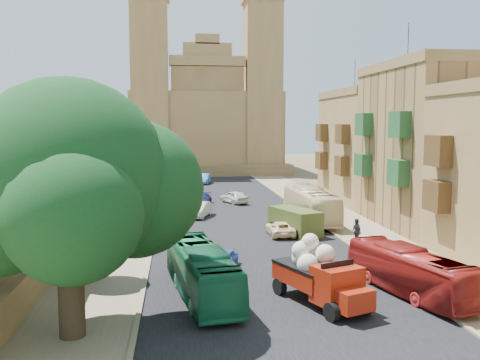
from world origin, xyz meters
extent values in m
cube|color=black|center=(0.00, 30.00, 0.01)|extent=(14.00, 140.00, 0.01)
cube|color=#806F54|center=(9.50, 30.00, 0.01)|extent=(5.00, 140.00, 0.01)
cube|color=#806F54|center=(-9.50, 30.00, 0.01)|extent=(5.00, 140.00, 0.01)
cube|color=#806F54|center=(7.00, 30.00, 0.06)|extent=(0.25, 140.00, 0.12)
cube|color=#806F54|center=(-7.00, 30.00, 0.06)|extent=(0.25, 140.00, 0.12)
cube|color=#4F351A|center=(11.55, 14.92, 3.99)|extent=(0.90, 2.20, 2.00)
cube|color=#4F351A|center=(11.55, 14.92, 6.93)|extent=(0.90, 2.20, 2.00)
cube|color=olive|center=(16.00, 25.00, 6.50)|extent=(8.00, 14.00, 13.00)
cube|color=brown|center=(16.00, 25.00, 13.40)|extent=(8.20, 14.00, 0.80)
cylinder|color=black|center=(15.00, 27.80, 15.60)|extent=(0.06, 0.06, 3.60)
cube|color=#22562B|center=(11.55, 21.08, 4.94)|extent=(0.90, 2.20, 2.00)
cube|color=#22562B|center=(11.55, 28.92, 4.94)|extent=(0.90, 2.20, 2.00)
cube|color=#22562B|center=(11.55, 21.08, 8.58)|extent=(0.90, 2.20, 2.00)
cube|color=#22562B|center=(11.55, 28.92, 8.58)|extent=(0.90, 2.20, 2.00)
cube|color=olive|center=(16.00, 39.00, 5.75)|extent=(8.00, 14.00, 11.50)
cube|color=brown|center=(16.00, 39.00, 11.90)|extent=(8.20, 14.00, 0.80)
cylinder|color=black|center=(15.00, 41.80, 14.10)|extent=(0.06, 0.06, 3.60)
cube|color=#4F351A|center=(11.55, 35.08, 4.37)|extent=(0.90, 2.20, 2.00)
cube|color=#4F351A|center=(11.55, 42.92, 4.37)|extent=(0.90, 2.20, 2.00)
cube|color=#4F351A|center=(11.55, 35.08, 7.59)|extent=(0.90, 2.20, 2.00)
cube|color=#4F351A|center=(11.55, 42.92, 7.59)|extent=(0.90, 2.20, 2.00)
cube|color=olive|center=(-12.50, 20.00, 0.90)|extent=(1.00, 40.00, 1.80)
cube|color=olive|center=(-18.00, 44.00, 5.00)|extent=(10.00, 22.00, 10.00)
cube|color=olive|center=(0.00, 81.00, 7.00)|extent=(26.00, 20.00, 14.00)
cube|color=brown|center=(0.00, 70.50, 0.90)|extent=(28.00, 4.00, 1.80)
cube|color=brown|center=(0.00, 72.20, 10.00)|extent=(12.00, 2.00, 16.00)
cube|color=olive|center=(0.00, 72.20, 18.90)|extent=(12.60, 2.40, 1.60)
cube|color=olive|center=(0.00, 72.20, 20.60)|extent=(8.00, 2.00, 2.40)
cube|color=olive|center=(0.00, 72.20, 22.40)|extent=(4.00, 2.00, 1.60)
cube|color=olive|center=(-9.50, 73.50, 14.50)|extent=(6.00, 6.00, 29.00)
cube|color=olive|center=(9.50, 73.50, 14.50)|extent=(6.00, 6.00, 29.00)
cylinder|color=#322719|center=(-9.50, 4.00, 2.00)|extent=(1.05, 1.05, 4.00)
sphere|color=black|center=(-9.50, 4.00, 6.53)|extent=(8.01, 8.01, 8.01)
sphere|color=black|center=(-6.97, 5.26, 5.90)|extent=(5.90, 5.90, 5.90)
sphere|color=black|center=(-11.82, 3.05, 5.69)|extent=(5.48, 5.48, 5.48)
sphere|color=black|center=(-8.87, 1.47, 5.48)|extent=(5.06, 5.06, 5.06)
sphere|color=black|center=(-10.66, 6.32, 7.38)|extent=(4.64, 4.64, 4.64)
cylinder|color=#322719|center=(-10.00, 12.00, 1.20)|extent=(0.44, 0.44, 2.40)
sphere|color=black|center=(-10.00, 12.00, 3.62)|extent=(3.49, 3.49, 3.49)
cylinder|color=#322719|center=(-10.00, 24.00, 1.14)|extent=(0.44, 0.44, 2.27)
sphere|color=black|center=(-10.00, 24.00, 3.43)|extent=(3.31, 3.31, 3.31)
cylinder|color=#322719|center=(-10.00, 36.00, 1.11)|extent=(0.44, 0.44, 2.21)
sphere|color=black|center=(-10.00, 36.00, 3.34)|extent=(3.22, 3.22, 3.22)
cylinder|color=#322719|center=(-10.00, 48.00, 0.99)|extent=(0.44, 0.44, 1.97)
sphere|color=black|center=(-10.00, 48.00, 2.98)|extent=(2.87, 2.87, 2.87)
cube|color=maroon|center=(1.25, 7.55, 1.20)|extent=(3.25, 3.99, 0.86)
cube|color=black|center=(1.25, 7.55, 1.68)|extent=(3.31, 4.06, 0.12)
cube|color=maroon|center=(2.08, 5.50, 1.30)|extent=(2.48, 2.27, 1.73)
cube|color=maroon|center=(2.51, 4.44, 0.91)|extent=(1.94, 1.68, 0.96)
cube|color=black|center=(2.08, 5.50, 1.97)|extent=(1.73, 0.77, 0.86)
cylinder|color=black|center=(1.51, 4.34, 0.43)|extent=(0.64, 0.93, 0.86)
cylinder|color=black|center=(3.29, 5.06, 0.43)|extent=(0.64, 0.93, 0.86)
cylinder|color=black|center=(-0.07, 8.26, 0.43)|extent=(0.64, 0.93, 0.86)
cylinder|color=black|center=(1.71, 8.98, 0.43)|extent=(0.64, 0.93, 0.86)
sphere|color=beige|center=(1.02, 6.84, 1.92)|extent=(1.06, 1.06, 1.06)
sphere|color=beige|center=(1.81, 7.46, 1.92)|extent=(1.06, 1.06, 1.06)
sphere|color=beige|center=(1.04, 8.08, 1.92)|extent=(1.06, 1.06, 1.06)
sphere|color=beige|center=(0.86, 7.50, 2.45)|extent=(0.96, 0.96, 0.96)
sphere|color=beige|center=(1.89, 6.88, 2.40)|extent=(0.96, 0.96, 0.96)
sphere|color=beige|center=(1.29, 7.46, 2.88)|extent=(0.86, 0.86, 0.86)
cube|color=#41511E|center=(4.00, 22.91, 1.00)|extent=(3.66, 5.25, 1.99)
cylinder|color=black|center=(3.71, 21.01, 0.40)|extent=(0.58, 0.86, 0.80)
cylinder|color=black|center=(5.47, 21.67, 0.40)|extent=(0.58, 0.86, 0.80)
cylinder|color=black|center=(2.53, 24.14, 0.40)|extent=(0.58, 0.86, 0.80)
cylinder|color=black|center=(4.29, 24.81, 0.40)|extent=(0.58, 0.86, 0.80)
imported|color=#15673F|center=(-4.00, 8.42, 1.29)|extent=(3.64, 9.52, 2.59)
imported|color=maroon|center=(6.50, 7.54, 1.19)|extent=(4.01, 8.79, 2.38)
imported|color=beige|center=(6.50, 27.86, 1.51)|extent=(2.69, 10.86, 3.01)
imported|color=#3960B8|center=(-2.50, 13.48, 0.55)|extent=(2.38, 3.45, 1.09)
imported|color=beige|center=(-3.17, 31.42, 0.70)|extent=(2.75, 4.48, 1.39)
imported|color=#FFE2AA|center=(2.72, 22.41, 0.55)|extent=(1.84, 3.98, 1.10)
imported|color=#141C4A|center=(-2.53, 38.89, 0.58)|extent=(2.41, 4.23, 1.16)
imported|color=silver|center=(0.95, 39.55, 0.69)|extent=(3.17, 4.37, 1.38)
imported|color=#3A72C8|center=(-1.37, 58.88, 0.72)|extent=(2.26, 4.56, 1.44)
imported|color=#28232B|center=(7.71, 6.48, 0.78)|extent=(0.64, 0.49, 1.55)
imported|color=#2B2A2E|center=(7.50, 18.53, 0.96)|extent=(0.65, 1.19, 1.93)
camera|label=1|loc=(-5.16, -17.73, 8.70)|focal=40.00mm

